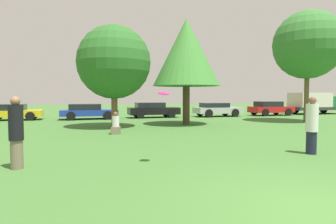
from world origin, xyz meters
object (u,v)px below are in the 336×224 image
object	(u,v)px
parked_car_silver	(217,109)
parked_car_red	(270,108)
tree_2	(186,53)
bystander_sitting	(116,125)
parked_car_blue	(88,111)
parked_car_yellow	(12,112)
parked_car_black	(153,110)
tree_3	(308,45)
tree_1	(114,62)
person_thrower	(16,132)
delivery_truck_green	(316,102)
person_catcher	(312,125)
frisbee	(164,93)

from	to	relation	value
parked_car_silver	parked_car_red	world-z (taller)	parked_car_red
tree_2	bystander_sitting	bearing A→B (deg)	-142.59
parked_car_blue	parked_car_red	bearing A→B (deg)	-1.54
parked_car_yellow	parked_car_blue	bearing A→B (deg)	-7.14
parked_car_black	parked_car_red	size ratio (longest dim) A/B	1.06
parked_car_yellow	parked_car_blue	world-z (taller)	parked_car_yellow
parked_car_yellow	parked_car_red	size ratio (longest dim) A/B	1.01
tree_3	parked_car_blue	size ratio (longest dim) A/B	1.75
parked_car_yellow	parked_car_silver	xyz separation A→B (m)	(16.17, -0.39, 0.02)
tree_1	tree_2	xyz separation A→B (m)	(4.47, 0.64, 0.81)
bystander_sitting	tree_1	bearing A→B (deg)	86.57
person_thrower	tree_1	size ratio (longest dim) A/B	0.31
parked_car_blue	tree_2	bearing A→B (deg)	-46.51
bystander_sitting	parked_car_black	bearing A→B (deg)	68.66
person_thrower	tree_1	world-z (taller)	tree_1
delivery_truck_green	person_thrower	bearing A→B (deg)	-147.26
person_catcher	delivery_truck_green	size ratio (longest dim) A/B	0.30
bystander_sitting	parked_car_red	distance (m)	17.63
tree_1	tree_3	bearing A→B (deg)	0.68
tree_2	parked_car_yellow	size ratio (longest dim) A/B	1.63
parked_car_yellow	parked_car_silver	world-z (taller)	parked_car_silver
frisbee	tree_2	world-z (taller)	tree_2
tree_3	tree_1	bearing A→B (deg)	-179.32
tree_2	parked_car_red	distance (m)	12.40
tree_2	tree_3	world-z (taller)	tree_3
person_thrower	tree_3	xyz separation A→B (m)	(15.97, 8.92, 4.34)
person_catcher	tree_1	bearing A→B (deg)	-57.87
bystander_sitting	parked_car_yellow	distance (m)	11.98
frisbee	parked_car_yellow	distance (m)	17.92
person_catcher	parked_car_blue	bearing A→B (deg)	-64.36
tree_3	parked_car_yellow	xyz separation A→B (m)	(-19.85, 6.86, -4.60)
person_catcher	delivery_truck_green	distance (m)	22.38
person_thrower	parked_car_red	world-z (taller)	person_thrower
parked_car_silver	delivery_truck_green	size ratio (longest dim) A/B	0.69
frisbee	parked_car_black	world-z (taller)	frisbee
tree_2	parked_car_blue	bearing A→B (deg)	135.50
person_catcher	parked_car_black	bearing A→B (deg)	-82.12
frisbee	tree_1	size ratio (longest dim) A/B	0.05
tree_1	parked_car_silver	world-z (taller)	tree_1
person_catcher	tree_1	xyz separation A→B (m)	(-5.21, 9.10, 2.77)
tree_3	parked_car_blue	distance (m)	16.48
frisbee	tree_1	world-z (taller)	tree_1
frisbee	parked_car_black	xyz separation A→B (m)	(3.13, 16.15, -1.18)
tree_2	parked_car_blue	world-z (taller)	tree_2
bystander_sitting	parked_car_red	bearing A→B (deg)	32.86
tree_3	parked_car_black	bearing A→B (deg)	144.04
person_thrower	tree_1	xyz separation A→B (m)	(3.01, 8.76, 2.76)
tree_3	delivery_truck_green	distance (m)	11.10
parked_car_yellow	parked_car_blue	xyz separation A→B (m)	(5.37, -0.48, -0.00)
parked_car_red	delivery_truck_green	size ratio (longest dim) A/B	0.68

